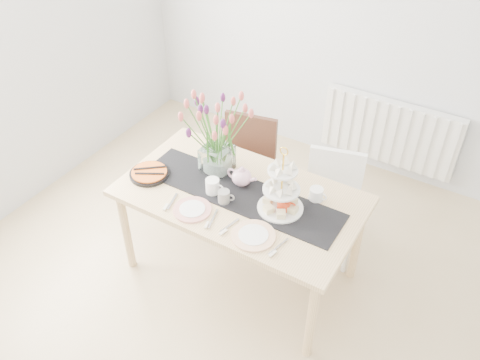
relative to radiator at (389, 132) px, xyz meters
The scene contains 16 objects.
room_shell 2.40m from the radiator, 102.86° to the right, with size 4.50×4.50×4.50m.
radiator is the anchor object (origin of this frame).
dining_table 1.78m from the radiator, 106.60° to the right, with size 1.60×0.90×0.75m.
chair_brown 1.36m from the radiator, 127.54° to the right, with size 0.50×0.50×0.86m.
chair_white 1.11m from the radiator, 94.13° to the right, with size 0.50×0.50×0.82m.
table_runner 1.80m from the radiator, 106.60° to the right, with size 1.40×0.35×0.01m, color black.
tulip_vase 1.87m from the radiator, 116.50° to the right, with size 0.69×0.69×0.59m.
cake_stand 1.76m from the radiator, 97.11° to the right, with size 0.29×0.29×0.43m.
teapot 1.74m from the radiator, 108.72° to the right, with size 0.22×0.18×0.14m, color silver, non-canonical shape.
cream_jug 1.53m from the radiator, 92.22° to the right, with size 0.09×0.09×0.09m, color white.
tart_tin 2.20m from the radiator, 121.76° to the right, with size 0.27×0.27×0.03m.
mug_grey 1.94m from the radiator, 106.90° to the right, with size 0.08×0.08×0.09m, color gray.
mug_white 1.93m from the radiator, 110.59° to the right, with size 0.09×0.09×0.11m, color white.
mug_orange 1.74m from the radiator, 96.25° to the right, with size 0.09×0.09×0.10m, color red.
plate_left 2.13m from the radiator, 108.97° to the right, with size 0.25×0.25×0.01m, color silver.
plate_right 2.03m from the radiator, 96.76° to the right, with size 0.27×0.27×0.01m, color white.
Camera 1 is at (1.31, -1.68, 2.93)m, focal length 38.00 mm.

